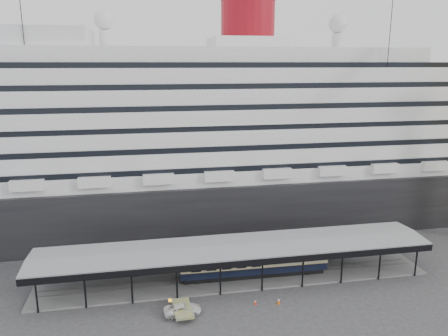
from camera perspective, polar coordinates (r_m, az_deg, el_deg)
The scene contains 8 objects.
ground at distance 60.74m, azimuth 2.48°, elevation -16.37°, with size 200.00×200.00×0.00m, color #343436.
cruise_ship at distance 84.93m, azimuth -2.29°, elevation 5.48°, with size 130.00×30.00×43.90m.
platform_canopy at distance 63.94m, azimuth 1.46°, elevation -12.34°, with size 56.00×9.18×5.30m.
port_truck at distance 56.87m, azimuth -5.44°, elevation -17.94°, with size 2.13×4.62×1.28m, color silver.
pullman_carriage at distance 64.44m, azimuth 3.92°, elevation -11.96°, with size 21.45×3.17×21.02m.
traffic_cone_left at distance 57.99m, azimuth -3.43°, elevation -17.52°, with size 0.51×0.51×0.78m.
traffic_cone_mid at distance 58.93m, azimuth 4.11°, elevation -17.04°, with size 0.40×0.40×0.68m.
traffic_cone_right at distance 59.28m, azimuth 7.16°, elevation -16.83°, with size 0.56×0.56×0.83m.
Camera 1 is at (-12.26, -51.17, 30.34)m, focal length 35.00 mm.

